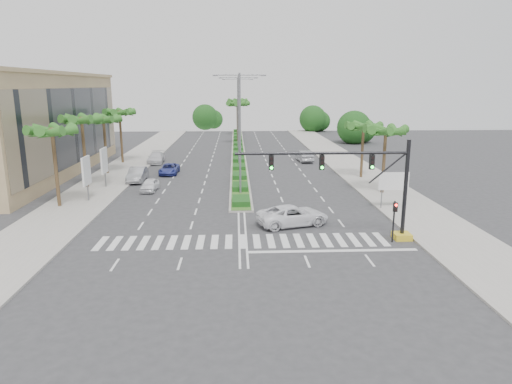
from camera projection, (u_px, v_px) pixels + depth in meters
ground at (243, 241)px, 32.47m from camera, size 160.00×160.00×0.00m
footpath_right at (371, 181)px, 52.57m from camera, size 6.00×120.00×0.15m
footpath_left at (105, 183)px, 51.24m from camera, size 6.00×120.00×0.15m
median at (238, 151)px, 76.21m from camera, size 2.20×75.00×0.20m
median_grass at (238, 150)px, 76.18m from camera, size 1.80×75.00×0.04m
building at (25, 126)px, 55.24m from camera, size 12.00×36.00×12.00m
signal_gantry at (374, 193)px, 32.09m from camera, size 12.60×1.20×7.20m
pedestrian_signal at (394, 215)px, 31.81m from camera, size 0.28×0.36×3.00m
direction_sign at (394, 183)px, 40.27m from camera, size 2.70×0.11×3.40m
billboard_near at (86, 171)px, 42.83m from camera, size 0.18×2.10×4.35m
billboard_far at (104, 161)px, 48.66m from camera, size 0.18×2.10×4.35m
palm_left_near at (52, 134)px, 39.94m from camera, size 4.57×4.68×7.55m
palm_left_mid at (82, 122)px, 47.63m from camera, size 4.57×4.68×7.95m
palm_left_far at (104, 122)px, 55.55m from camera, size 4.57×4.68×7.35m
palm_left_end at (120, 114)px, 63.24m from camera, size 4.57×4.68×7.75m
palm_right_near at (386, 133)px, 45.30m from camera, size 4.57×4.68×7.05m
palm_right_far at (363, 129)px, 53.15m from camera, size 4.57×4.68×6.75m
palm_median_a at (238, 105)px, 84.32m from camera, size 4.57×4.68×8.05m
palm_median_b at (237, 102)px, 98.90m from camera, size 4.57×4.68×8.05m
streetlight_near at (240, 128)px, 44.53m from camera, size 5.10×0.25×12.00m
streetlight_mid at (239, 117)px, 60.09m from camera, size 5.10×0.25×12.00m
streetlight_far at (238, 110)px, 75.65m from camera, size 5.10×0.25×12.00m
car_parked_a at (150, 185)px, 47.80m from camera, size 1.69×3.81×1.27m
car_parked_b at (137, 174)px, 52.50m from camera, size 1.76×4.96×1.63m
car_parked_c at (169, 169)px, 56.86m from camera, size 2.22×4.70×1.30m
car_parked_d at (156, 158)px, 64.99m from camera, size 2.24×5.26×1.51m
car_crossing at (293, 215)px, 36.11m from camera, size 6.25×4.20×1.59m
car_right at (304, 156)px, 66.24m from camera, size 2.14×5.07×1.63m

